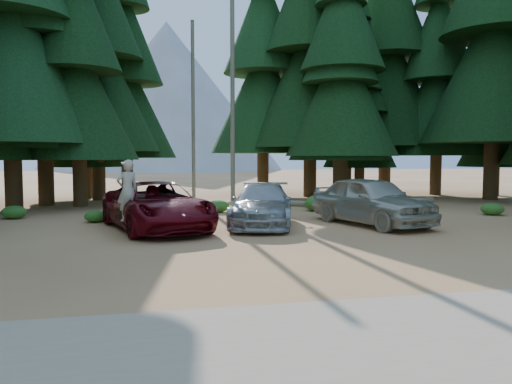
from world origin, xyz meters
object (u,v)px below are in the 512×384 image
red_pickup (157,206)px  log_mid (307,204)px  silver_minivan_center (262,205)px  log_left (153,215)px  frisbee_player (127,190)px  silver_minivan_right (371,200)px  log_right (403,203)px

red_pickup → log_mid: red_pickup is taller
silver_minivan_center → log_left: (-3.71, 2.79, -0.59)m
frisbee_player → log_mid: 10.89m
silver_minivan_center → frisbee_player: (-4.50, -1.09, 0.65)m
silver_minivan_right → frisbee_player: size_ratio=2.69×
red_pickup → silver_minivan_center: (3.61, 0.25, -0.06)m
frisbee_player → log_left: size_ratio=0.49×
red_pickup → log_right: (11.81, 5.42, -0.62)m
red_pickup → frisbee_player: frisbee_player is taller
silver_minivan_center → silver_minivan_right: size_ratio=0.99×
red_pickup → silver_minivan_center: 3.62m
red_pickup → log_left: 3.10m
frisbee_player → silver_minivan_right: bearing=158.3°
red_pickup → silver_minivan_center: size_ratio=1.13×
silver_minivan_center → log_mid: (3.61, 6.08, -0.59)m
frisbee_player → log_mid: size_ratio=0.55×
log_left → frisbee_player: bearing=-113.6°
silver_minivan_center → frisbee_player: frisbee_player is taller
red_pickup → log_right: bearing=9.4°
silver_minivan_center → log_right: bearing=48.7°
silver_minivan_center → log_left: 4.68m
red_pickup → silver_minivan_right: size_ratio=1.12×
frisbee_player → log_right: (12.71, 6.27, -1.21)m
log_left → silver_minivan_center: bearing=-49.0°
red_pickup → frisbee_player: 1.36m
log_right → silver_minivan_center: bearing=-177.0°
silver_minivan_right → log_mid: bearing=76.4°
silver_minivan_right → log_left: size_ratio=1.33×
log_right → log_left: bearing=162.1°
red_pickup → silver_minivan_right: 7.42m
silver_minivan_right → log_right: (4.40, 5.79, -0.70)m
silver_minivan_right → log_mid: size_ratio=1.48×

